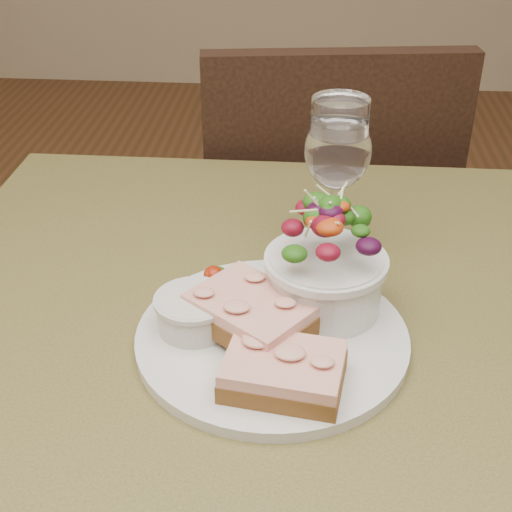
# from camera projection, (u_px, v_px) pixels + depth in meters

# --- Properties ---
(cafe_table) EXTENTS (0.80, 0.80, 0.75)m
(cafe_table) POSITION_uv_depth(u_px,v_px,m) (269.00, 394.00, 0.79)
(cafe_table) COLOR #493C1F
(cafe_table) RESTS_ON ground
(chair_far) EXTENTS (0.47, 0.47, 0.90)m
(chair_far) POSITION_uv_depth(u_px,v_px,m) (311.00, 312.00, 1.52)
(chair_far) COLOR black
(chair_far) RESTS_ON ground
(dinner_plate) EXTENTS (0.27, 0.27, 0.01)m
(dinner_plate) POSITION_uv_depth(u_px,v_px,m) (272.00, 337.00, 0.71)
(dinner_plate) COLOR silver
(dinner_plate) RESTS_ON cafe_table
(sandwich_front) EXTENTS (0.12, 0.09, 0.03)m
(sandwich_front) POSITION_uv_depth(u_px,v_px,m) (284.00, 371.00, 0.63)
(sandwich_front) COLOR #4A2813
(sandwich_front) RESTS_ON dinner_plate
(sandwich_back) EXTENTS (0.14, 0.14, 0.03)m
(sandwich_back) POSITION_uv_depth(u_px,v_px,m) (252.00, 312.00, 0.69)
(sandwich_back) COLOR #4A2813
(sandwich_back) RESTS_ON dinner_plate
(ramekin) EXTENTS (0.07, 0.07, 0.04)m
(ramekin) POSITION_uv_depth(u_px,v_px,m) (194.00, 311.00, 0.70)
(ramekin) COLOR beige
(ramekin) RESTS_ON dinner_plate
(salad_bowl) EXTENTS (0.12, 0.12, 0.13)m
(salad_bowl) POSITION_uv_depth(u_px,v_px,m) (326.00, 258.00, 0.71)
(salad_bowl) COLOR silver
(salad_bowl) RESTS_ON dinner_plate
(garnish) EXTENTS (0.05, 0.04, 0.02)m
(garnish) POSITION_uv_depth(u_px,v_px,m) (223.00, 275.00, 0.78)
(garnish) COLOR #163C0B
(garnish) RESTS_ON dinner_plate
(wine_glass) EXTENTS (0.08, 0.08, 0.18)m
(wine_glass) POSITION_uv_depth(u_px,v_px,m) (338.00, 155.00, 0.80)
(wine_glass) COLOR white
(wine_glass) RESTS_ON cafe_table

